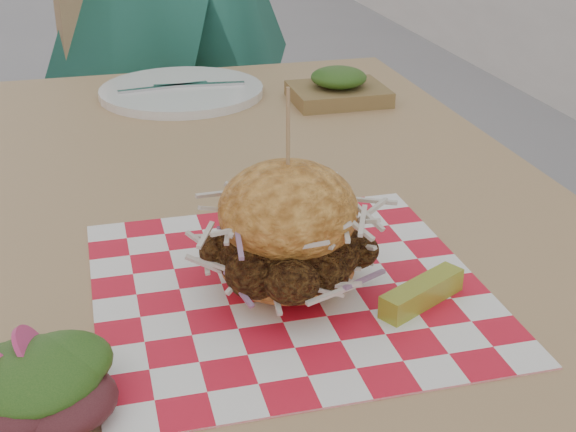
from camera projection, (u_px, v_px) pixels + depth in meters
name	position (u px, v px, depth m)	size (l,w,h in m)	color
patio_table	(233.00, 257.00, 0.98)	(0.80, 1.20, 0.75)	tan
patio_chair	(139.00, 106.00, 1.93)	(0.54, 0.55, 0.95)	tan
paper_liner	(288.00, 287.00, 0.76)	(0.36, 0.36, 0.00)	red
sandwich	(288.00, 235.00, 0.73)	(0.17, 0.17, 0.19)	gold
pickle_spear	(422.00, 293.00, 0.72)	(0.10, 0.02, 0.02)	#A5AC32
side_salad	(15.00, 392.00, 0.59)	(0.14, 0.14, 0.05)	#3F1419
place_setting	(182.00, 91.00, 1.33)	(0.27, 0.27, 0.02)	white
kraft_tray	(338.00, 88.00, 1.29)	(0.15, 0.12, 0.06)	olive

